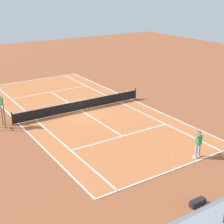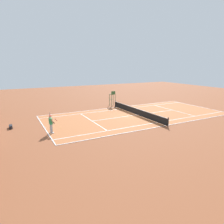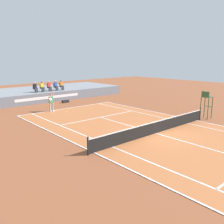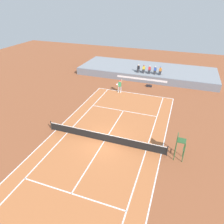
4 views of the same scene
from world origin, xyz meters
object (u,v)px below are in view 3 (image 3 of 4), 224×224
spectator_seated_3 (56,86)px  spectator_seated_1 (42,87)px  tennis_ball (66,112)px  umpire_chair (206,101)px  spectator_seated_2 (49,86)px  equipment_bag (65,101)px  spectator_seated_0 (35,87)px  spectator_seated_4 (62,85)px  tennis_player (51,102)px

spectator_seated_3 → spectator_seated_1: bearing=180.0°
tennis_ball → umpire_chair: umpire_chair is taller
spectator_seated_2 → equipment_bag: (0.61, -2.79, -1.64)m
tennis_ball → spectator_seated_0: bearing=88.6°
equipment_bag → spectator_seated_0: bearing=131.4°
spectator_seated_2 → equipment_bag: spectator_seated_2 is taller
spectator_seated_4 → equipment_bag: 3.43m
tennis_player → spectator_seated_2: bearing=64.2°
tennis_player → spectator_seated_3: bearing=57.9°
tennis_player → equipment_bag: tennis_player is taller
spectator_seated_2 → tennis_ball: spectator_seated_2 is taller
tennis_player → spectator_seated_0: bearing=79.2°
umpire_chair → equipment_bag: umpire_chair is taller
spectator_seated_4 → tennis_ball: spectator_seated_4 is taller
spectator_seated_4 → tennis_player: 7.95m
spectator_seated_1 → spectator_seated_3: same height
spectator_seated_3 → tennis_ball: spectator_seated_3 is taller
tennis_ball → spectator_seated_2: bearing=74.7°
tennis_player → spectator_seated_1: bearing=71.6°
tennis_ball → equipment_bag: (2.64, 4.64, 0.13)m
spectator_seated_4 → spectator_seated_0: bearing=180.0°
spectator_seated_1 → spectator_seated_4: 2.71m
tennis_ball → umpire_chair: (8.01, -10.40, 1.52)m
spectator_seated_2 → umpire_chair: spectator_seated_2 is taller
spectator_seated_1 → tennis_player: spectator_seated_1 is taller
spectator_seated_1 → spectator_seated_3: (1.86, 0.00, 0.00)m
spectator_seated_1 → equipment_bag: (1.56, -2.79, -1.64)m
spectator_seated_0 → spectator_seated_1: size_ratio=1.00×
spectator_seated_2 → tennis_player: (-3.04, -6.28, -0.80)m
spectator_seated_4 → tennis_player: size_ratio=0.61×
spectator_seated_1 → umpire_chair: bearing=-68.8°
spectator_seated_0 → tennis_player: (-1.19, -6.28, -0.80)m
spectator_seated_3 → spectator_seated_0: bearing=180.0°
spectator_seated_2 → spectator_seated_0: bearing=180.0°
tennis_player → umpire_chair: size_ratio=0.85×
spectator_seated_2 → tennis_player: 7.03m
spectator_seated_4 → tennis_ball: (-3.79, -7.43, -1.76)m
spectator_seated_0 → spectator_seated_2: 1.85m
tennis_ball → spectator_seated_3: bearing=68.4°
spectator_seated_0 → spectator_seated_2: same height
tennis_player → umpire_chair: umpire_chair is taller
spectator_seated_0 → tennis_player: spectator_seated_0 is taller
spectator_seated_0 → umpire_chair: spectator_seated_0 is taller
spectator_seated_1 → tennis_player: 6.67m
tennis_ball → equipment_bag: equipment_bag is taller
tennis_ball → umpire_chair: size_ratio=0.03×
equipment_bag → spectator_seated_3: bearing=83.9°
spectator_seated_4 → tennis_ball: size_ratio=18.60×
spectator_seated_3 → tennis_player: spectator_seated_3 is taller
spectator_seated_4 → umpire_chair: 18.32m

